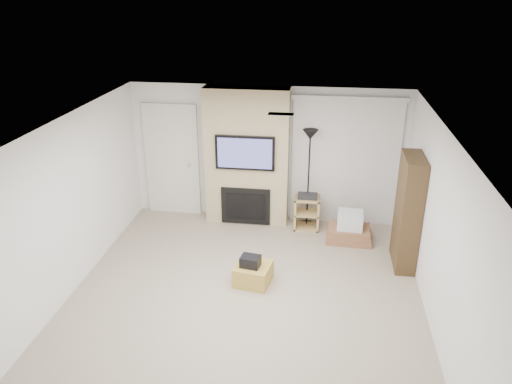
# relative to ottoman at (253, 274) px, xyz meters

# --- Properties ---
(floor) EXTENTS (5.00, 5.50, 0.00)m
(floor) POSITION_rel_ottoman_xyz_m (-0.06, -0.44, -0.15)
(floor) COLOR #A0917E
(floor) RESTS_ON ground
(ceiling) EXTENTS (5.00, 5.50, 0.00)m
(ceiling) POSITION_rel_ottoman_xyz_m (-0.06, -0.44, 2.35)
(ceiling) COLOR white
(ceiling) RESTS_ON wall_back
(wall_back) EXTENTS (5.00, 0.00, 2.50)m
(wall_back) POSITION_rel_ottoman_xyz_m (-0.06, 2.31, 1.10)
(wall_back) COLOR white
(wall_back) RESTS_ON ground
(wall_front) EXTENTS (5.00, 0.00, 2.50)m
(wall_front) POSITION_rel_ottoman_xyz_m (-0.06, -3.19, 1.10)
(wall_front) COLOR white
(wall_front) RESTS_ON ground
(wall_left) EXTENTS (0.00, 5.50, 2.50)m
(wall_left) POSITION_rel_ottoman_xyz_m (-2.56, -0.44, 1.10)
(wall_left) COLOR white
(wall_left) RESTS_ON ground
(wall_right) EXTENTS (0.00, 5.50, 2.50)m
(wall_right) POSITION_rel_ottoman_xyz_m (2.44, -0.44, 1.10)
(wall_right) COLOR white
(wall_right) RESTS_ON ground
(hvac_vent) EXTENTS (0.35, 0.18, 0.01)m
(hvac_vent) POSITION_rel_ottoman_xyz_m (0.34, 0.36, 2.35)
(hvac_vent) COLOR silver
(hvac_vent) RESTS_ON ceiling
(ottoman) EXTENTS (0.57, 0.57, 0.30)m
(ottoman) POSITION_rel_ottoman_xyz_m (0.00, 0.00, 0.00)
(ottoman) COLOR #B4933F
(ottoman) RESTS_ON floor
(black_bag) EXTENTS (0.31, 0.26, 0.16)m
(black_bag) POSITION_rel_ottoman_xyz_m (-0.04, -0.03, 0.23)
(black_bag) COLOR black
(black_bag) RESTS_ON ottoman
(fireplace_wall) EXTENTS (1.50, 0.47, 2.50)m
(fireplace_wall) POSITION_rel_ottoman_xyz_m (-0.41, 2.10, 1.09)
(fireplace_wall) COLOR tan
(fireplace_wall) RESTS_ON floor
(entry_door) EXTENTS (1.02, 0.11, 2.14)m
(entry_door) POSITION_rel_ottoman_xyz_m (-1.86, 2.27, 0.90)
(entry_door) COLOR silver
(entry_door) RESTS_ON floor
(vertical_blinds) EXTENTS (1.98, 0.10, 2.37)m
(vertical_blinds) POSITION_rel_ottoman_xyz_m (1.34, 2.26, 1.12)
(vertical_blinds) COLOR silver
(vertical_blinds) RESTS_ON floor
(floor_lamp) EXTENTS (0.27, 0.27, 1.82)m
(floor_lamp) POSITION_rel_ottoman_xyz_m (0.71, 2.02, 1.29)
(floor_lamp) COLOR black
(floor_lamp) RESTS_ON floor
(av_stand) EXTENTS (0.45, 0.38, 0.66)m
(av_stand) POSITION_rel_ottoman_xyz_m (0.71, 1.91, 0.20)
(av_stand) COLOR tan
(av_stand) RESTS_ON floor
(box_stack) EXTENTS (0.80, 0.62, 0.52)m
(box_stack) POSITION_rel_ottoman_xyz_m (1.46, 1.56, 0.05)
(box_stack) COLOR #905F40
(box_stack) RESTS_ON floor
(bookshelf) EXTENTS (0.30, 0.80, 1.80)m
(bookshelf) POSITION_rel_ottoman_xyz_m (2.28, 0.88, 0.75)
(bookshelf) COLOR #382816
(bookshelf) RESTS_ON floor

